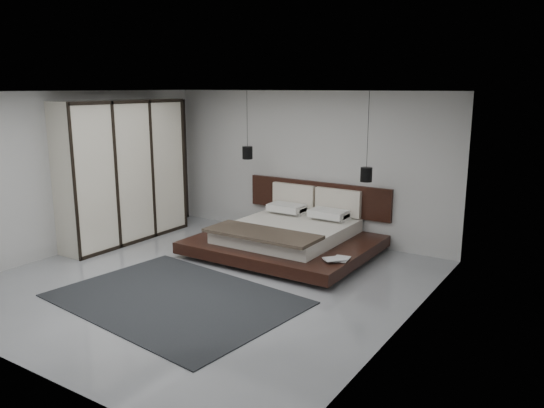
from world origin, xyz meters
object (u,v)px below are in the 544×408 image
Objects in this scene: wardrobe at (123,172)px; rug at (176,299)px; bed at (289,236)px; pendant_right at (366,174)px; lattice_screen at (172,162)px; pendant_left at (247,153)px.

wardrobe is 3.52m from rug.
pendant_right is at bearing 21.68° from bed.
bed is at bearing -158.32° from pendant_right.
pendant_right reaches higher than bed.
pendant_right is (4.46, -0.06, 0.14)m from lattice_screen.
pendant_right is (1.22, 0.48, 1.14)m from bed.
rug is (-1.41, -3.17, -1.43)m from pendant_right.
lattice_screen reaches higher than rug.
pendant_left reaches higher than wardrobe.
pendant_right is at bearing 19.54° from wardrobe.
lattice_screen is 2.02× the size of pendant_left.
pendant_left reaches higher than lattice_screen.
pendant_left is 2.34m from wardrobe.
bed reaches higher than rug.
pendant_right is at bearing -0.83° from lattice_screen.
rug is (-0.19, -2.69, -0.29)m from bed.
pendant_left is (-1.22, 0.48, 1.34)m from bed.
lattice_screen is 1.75× the size of pendant_right.
pendant_left is at bearing -1.83° from lattice_screen.
pendant_right reaches higher than lattice_screen.
lattice_screen is 0.88× the size of bed.
rug is at bearing -94.13° from bed.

